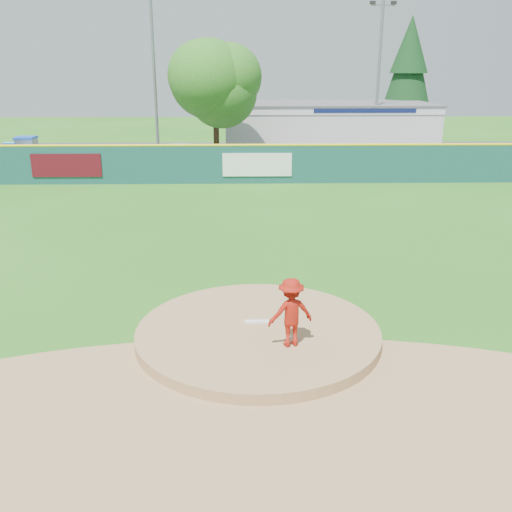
{
  "coord_description": "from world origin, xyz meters",
  "views": [
    {
      "loc": [
        -0.31,
        -11.67,
        5.86
      ],
      "look_at": [
        0.0,
        2.0,
        1.3
      ],
      "focal_mm": 40.0,
      "sensor_mm": 36.0,
      "label": 1
    }
  ],
  "objects_px": {
    "deciduous_tree": "(215,89)",
    "conifer_tree": "(409,71)",
    "playground_slide": "(27,151)",
    "light_pole_right": "(379,71)",
    "pitcher": "(291,312)",
    "light_pole_left": "(154,63)",
    "van": "(187,155)",
    "pool_building_grp": "(327,125)"
  },
  "relations": [
    {
      "from": "deciduous_tree",
      "to": "conifer_tree",
      "type": "xyz_separation_m",
      "value": [
        15.0,
        11.0,
        0.99
      ]
    },
    {
      "from": "playground_slide",
      "to": "light_pole_right",
      "type": "distance_m",
      "value": 23.66
    },
    {
      "from": "pitcher",
      "to": "light_pole_right",
      "type": "xyz_separation_m",
      "value": [
        8.34,
        29.82,
        4.55
      ]
    },
    {
      "from": "deciduous_tree",
      "to": "conifer_tree",
      "type": "height_order",
      "value": "conifer_tree"
    },
    {
      "from": "pitcher",
      "to": "light_pole_left",
      "type": "distance_m",
      "value": 29.05
    },
    {
      "from": "pitcher",
      "to": "deciduous_tree",
      "type": "height_order",
      "value": "deciduous_tree"
    },
    {
      "from": "van",
      "to": "light_pole_left",
      "type": "xyz_separation_m",
      "value": [
        -2.31,
        3.97,
        5.3
      ]
    },
    {
      "from": "van",
      "to": "deciduous_tree",
      "type": "xyz_separation_m",
      "value": [
        1.69,
        1.97,
        3.8
      ]
    },
    {
      "from": "conifer_tree",
      "to": "pitcher",
      "type": "bearing_deg",
      "value": -108.53
    },
    {
      "from": "conifer_tree",
      "to": "light_pole_left",
      "type": "bearing_deg",
      "value": -154.65
    },
    {
      "from": "pool_building_grp",
      "to": "van",
      "type": "bearing_deg",
      "value": -137.24
    },
    {
      "from": "van",
      "to": "light_pole_right",
      "type": "relative_size",
      "value": 0.53
    },
    {
      "from": "pitcher",
      "to": "deciduous_tree",
      "type": "xyz_separation_m",
      "value": [
        -2.66,
        25.82,
        3.56
      ]
    },
    {
      "from": "light_pole_left",
      "to": "pool_building_grp",
      "type": "bearing_deg",
      "value": 22.6
    },
    {
      "from": "pool_building_grp",
      "to": "playground_slide",
      "type": "distance_m",
      "value": 21.25
    },
    {
      "from": "pitcher",
      "to": "playground_slide",
      "type": "height_order",
      "value": "playground_slide"
    },
    {
      "from": "van",
      "to": "pool_building_grp",
      "type": "distance_m",
      "value": 13.23
    },
    {
      "from": "deciduous_tree",
      "to": "light_pole_left",
      "type": "xyz_separation_m",
      "value": [
        -4.0,
        2.0,
        1.5
      ]
    },
    {
      "from": "conifer_tree",
      "to": "light_pole_right",
      "type": "distance_m",
      "value": 8.06
    },
    {
      "from": "deciduous_tree",
      "to": "conifer_tree",
      "type": "relative_size",
      "value": 0.77
    },
    {
      "from": "pitcher",
      "to": "deciduous_tree",
      "type": "relative_size",
      "value": 0.2
    },
    {
      "from": "playground_slide",
      "to": "light_pole_left",
      "type": "bearing_deg",
      "value": 22.13
    },
    {
      "from": "playground_slide",
      "to": "pitcher",
      "type": "bearing_deg",
      "value": -59.97
    },
    {
      "from": "conifer_tree",
      "to": "light_pole_right",
      "type": "height_order",
      "value": "light_pole_right"
    },
    {
      "from": "van",
      "to": "light_pole_left",
      "type": "distance_m",
      "value": 7.01
    },
    {
      "from": "van",
      "to": "conifer_tree",
      "type": "height_order",
      "value": "conifer_tree"
    },
    {
      "from": "pitcher",
      "to": "van",
      "type": "distance_m",
      "value": 24.25
    },
    {
      "from": "conifer_tree",
      "to": "light_pole_right",
      "type": "xyz_separation_m",
      "value": [
        -4.0,
        -7.0,
        0.0
      ]
    },
    {
      "from": "pitcher",
      "to": "playground_slide",
      "type": "relative_size",
      "value": 0.46
    },
    {
      "from": "van",
      "to": "pool_building_grp",
      "type": "height_order",
      "value": "pool_building_grp"
    },
    {
      "from": "pitcher",
      "to": "pool_building_grp",
      "type": "xyz_separation_m",
      "value": [
        5.34,
        32.81,
        0.67
      ]
    },
    {
      "from": "pitcher",
      "to": "pool_building_grp",
      "type": "bearing_deg",
      "value": -115.11
    },
    {
      "from": "pitcher",
      "to": "playground_slide",
      "type": "xyz_separation_m",
      "value": [
        -14.29,
        24.72,
        -0.09
      ]
    },
    {
      "from": "deciduous_tree",
      "to": "playground_slide",
      "type": "bearing_deg",
      "value": -174.59
    },
    {
      "from": "van",
      "to": "deciduous_tree",
      "type": "distance_m",
      "value": 4.6
    },
    {
      "from": "deciduous_tree",
      "to": "pool_building_grp",
      "type": "bearing_deg",
      "value": 41.16
    },
    {
      "from": "van",
      "to": "light_pole_right",
      "type": "distance_m",
      "value": 14.82
    },
    {
      "from": "conifer_tree",
      "to": "van",
      "type": "bearing_deg",
      "value": -142.15
    },
    {
      "from": "van",
      "to": "light_pole_right",
      "type": "bearing_deg",
      "value": -84.37
    },
    {
      "from": "pool_building_grp",
      "to": "deciduous_tree",
      "type": "distance_m",
      "value": 11.01
    },
    {
      "from": "light_pole_right",
      "to": "pitcher",
      "type": "bearing_deg",
      "value": -105.62
    },
    {
      "from": "pool_building_grp",
      "to": "light_pole_right",
      "type": "distance_m",
      "value": 5.75
    }
  ]
}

